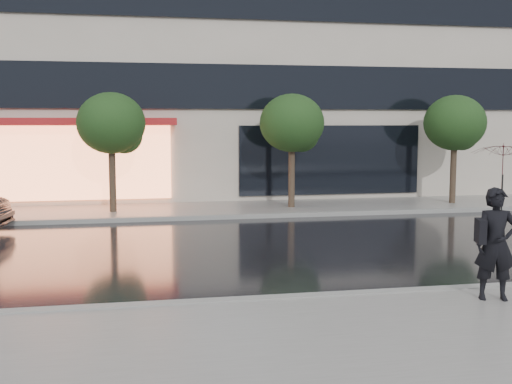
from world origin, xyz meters
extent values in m
plane|color=black|center=(0.00, 0.00, 0.00)|extent=(120.00, 120.00, 0.00)
cube|color=slate|center=(0.00, -3.25, 0.06)|extent=(60.00, 4.50, 0.12)
cube|color=slate|center=(0.00, 10.25, 0.06)|extent=(60.00, 3.50, 0.12)
cube|color=gray|center=(0.00, -1.00, 0.07)|extent=(60.00, 0.25, 0.14)
cube|color=gray|center=(0.00, 8.50, 0.07)|extent=(60.00, 0.25, 0.14)
cube|color=black|center=(0.00, 11.94, 4.30)|extent=(28.00, 0.12, 1.60)
cube|color=#FF8C59|center=(-4.00, 11.92, 1.60)|extent=(6.00, 0.10, 2.60)
cube|color=#A91A1C|center=(-4.00, 11.59, 3.05)|extent=(6.40, 0.70, 0.25)
cube|color=black|center=(5.00, 11.94, 1.60)|extent=(7.00, 0.10, 2.60)
cylinder|color=#33261C|center=(-3.00, 10.00, 1.10)|extent=(0.22, 0.22, 2.20)
ellipsoid|color=#173213|center=(-3.00, 10.00, 3.00)|extent=(2.20, 2.20, 1.98)
sphere|color=#173213|center=(-2.60, 10.20, 2.60)|extent=(1.20, 1.20, 1.20)
cylinder|color=#33261C|center=(3.00, 10.00, 1.10)|extent=(0.22, 0.22, 2.20)
ellipsoid|color=#173213|center=(3.00, 10.00, 3.00)|extent=(2.20, 2.20, 1.98)
sphere|color=#173213|center=(3.40, 10.20, 2.60)|extent=(1.20, 1.20, 1.20)
cylinder|color=#33261C|center=(9.00, 10.00, 1.10)|extent=(0.22, 0.22, 2.20)
ellipsoid|color=#173213|center=(9.00, 10.00, 3.00)|extent=(2.20, 2.20, 1.98)
sphere|color=#173213|center=(9.40, 10.20, 2.60)|extent=(1.20, 1.20, 1.20)
imported|color=black|center=(3.51, -1.80, 1.05)|extent=(0.78, 0.61, 1.87)
imported|color=black|center=(3.57, -1.81, 2.26)|extent=(1.25, 1.26, 0.92)
cylinder|color=black|center=(3.57, -1.81, 1.74)|extent=(0.02, 0.02, 0.93)
cube|color=black|center=(3.23, -1.78, 1.28)|extent=(0.21, 0.37, 0.40)
camera|label=1|loc=(-2.35, -11.26, 3.08)|focal=45.00mm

